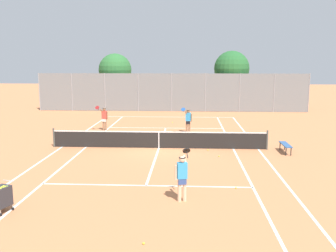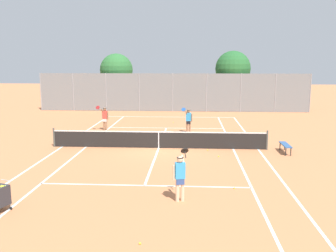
{
  "view_description": "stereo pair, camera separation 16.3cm",
  "coord_description": "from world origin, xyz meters",
  "px_view_note": "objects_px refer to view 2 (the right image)",
  "views": [
    {
      "loc": [
        1.61,
        -20.3,
        4.78
      ],
      "look_at": [
        0.43,
        1.5,
        1.0
      ],
      "focal_mm": 40.0,
      "sensor_mm": 36.0,
      "label": 1
    },
    {
      "loc": [
        1.78,
        -20.29,
        4.78
      ],
      "look_at": [
        0.43,
        1.5,
        1.0
      ],
      "focal_mm": 40.0,
      "sensor_mm": 36.0,
      "label": 2
    }
  ],
  "objects_px": {
    "courtside_bench": "(285,145)",
    "loose_tennis_ball_0": "(128,140)",
    "player_far_left": "(105,117)",
    "loose_tennis_ball_3": "(219,156)",
    "loose_tennis_ball_4": "(208,150)",
    "loose_tennis_ball_1": "(234,188)",
    "loose_tennis_ball_5": "(140,243)",
    "tennis_net": "(159,139)",
    "player_near_side": "(180,175)",
    "player_far_right": "(188,119)",
    "loose_tennis_ball_2": "(173,122)",
    "tree_behind_left": "(117,71)",
    "tree_behind_right": "(232,70)"
  },
  "relations": [
    {
      "from": "loose_tennis_ball_3",
      "to": "loose_tennis_ball_5",
      "type": "relative_size",
      "value": 1.0
    },
    {
      "from": "loose_tennis_ball_5",
      "to": "tennis_net",
      "type": "bearing_deg",
      "value": 92.4
    },
    {
      "from": "player_near_side",
      "to": "tree_behind_right",
      "type": "xyz_separation_m",
      "value": [
        4.38,
        25.5,
        3.02
      ]
    },
    {
      "from": "player_near_side",
      "to": "loose_tennis_ball_5",
      "type": "bearing_deg",
      "value": -106.74
    },
    {
      "from": "player_near_side",
      "to": "courtside_bench",
      "type": "xyz_separation_m",
      "value": [
        5.36,
        7.29,
        -0.52
      ]
    },
    {
      "from": "loose_tennis_ball_3",
      "to": "tree_behind_right",
      "type": "height_order",
      "value": "tree_behind_right"
    },
    {
      "from": "player_far_right",
      "to": "courtside_bench",
      "type": "height_order",
      "value": "player_far_right"
    },
    {
      "from": "loose_tennis_ball_0",
      "to": "loose_tennis_ball_1",
      "type": "xyz_separation_m",
      "value": [
        5.51,
        -8.34,
        0.0
      ]
    },
    {
      "from": "player_far_right",
      "to": "tree_behind_left",
      "type": "xyz_separation_m",
      "value": [
        -7.52,
        13.97,
        2.9
      ]
    },
    {
      "from": "loose_tennis_ball_2",
      "to": "tree_behind_left",
      "type": "distance_m",
      "value": 12.21
    },
    {
      "from": "player_far_right",
      "to": "loose_tennis_ball_3",
      "type": "height_order",
      "value": "player_far_right"
    },
    {
      "from": "tennis_net",
      "to": "loose_tennis_ball_4",
      "type": "relative_size",
      "value": 181.82
    },
    {
      "from": "loose_tennis_ball_2",
      "to": "loose_tennis_ball_4",
      "type": "relative_size",
      "value": 1.0
    },
    {
      "from": "player_far_right",
      "to": "loose_tennis_ball_4",
      "type": "bearing_deg",
      "value": -77.79
    },
    {
      "from": "player_near_side",
      "to": "player_far_right",
      "type": "bearing_deg",
      "value": 89.13
    },
    {
      "from": "loose_tennis_ball_1",
      "to": "loose_tennis_ball_5",
      "type": "height_order",
      "value": "same"
    },
    {
      "from": "loose_tennis_ball_1",
      "to": "loose_tennis_ball_2",
      "type": "xyz_separation_m",
      "value": [
        -3.07,
        15.41,
        0.0
      ]
    },
    {
      "from": "loose_tennis_ball_0",
      "to": "loose_tennis_ball_5",
      "type": "relative_size",
      "value": 1.0
    },
    {
      "from": "loose_tennis_ball_0",
      "to": "courtside_bench",
      "type": "xyz_separation_m",
      "value": [
        8.83,
        -2.42,
        0.38
      ]
    },
    {
      "from": "loose_tennis_ball_5",
      "to": "loose_tennis_ball_1",
      "type": "bearing_deg",
      "value": 56.77
    },
    {
      "from": "player_far_right",
      "to": "tree_behind_left",
      "type": "relative_size",
      "value": 0.32
    },
    {
      "from": "tennis_net",
      "to": "player_far_left",
      "type": "bearing_deg",
      "value": 128.87
    },
    {
      "from": "loose_tennis_ball_2",
      "to": "player_near_side",
      "type": "bearing_deg",
      "value": -86.45
    },
    {
      "from": "loose_tennis_ball_3",
      "to": "tree_behind_right",
      "type": "bearing_deg",
      "value": 82.32
    },
    {
      "from": "player_far_left",
      "to": "courtside_bench",
      "type": "height_order",
      "value": "player_far_left"
    },
    {
      "from": "loose_tennis_ball_0",
      "to": "tree_behind_left",
      "type": "relative_size",
      "value": 0.01
    },
    {
      "from": "loose_tennis_ball_0",
      "to": "tree_behind_right",
      "type": "distance_m",
      "value": 18.06
    },
    {
      "from": "courtside_bench",
      "to": "loose_tennis_ball_0",
      "type": "bearing_deg",
      "value": 164.67
    },
    {
      "from": "loose_tennis_ball_2",
      "to": "loose_tennis_ball_5",
      "type": "height_order",
      "value": "same"
    },
    {
      "from": "player_far_right",
      "to": "loose_tennis_ball_5",
      "type": "height_order",
      "value": "player_far_right"
    },
    {
      "from": "player_far_right",
      "to": "player_near_side",
      "type": "bearing_deg",
      "value": -90.87
    },
    {
      "from": "player_far_right",
      "to": "loose_tennis_ball_1",
      "type": "distance_m",
      "value": 11.37
    },
    {
      "from": "tennis_net",
      "to": "loose_tennis_ball_1",
      "type": "relative_size",
      "value": 181.82
    },
    {
      "from": "courtside_bench",
      "to": "player_far_right",
      "type": "bearing_deg",
      "value": 134.45
    },
    {
      "from": "tennis_net",
      "to": "loose_tennis_ball_2",
      "type": "distance_m",
      "value": 8.85
    },
    {
      "from": "loose_tennis_ball_1",
      "to": "tree_behind_left",
      "type": "bearing_deg",
      "value": 110.41
    },
    {
      "from": "player_near_side",
      "to": "player_far_right",
      "type": "relative_size",
      "value": 1.0
    },
    {
      "from": "player_far_left",
      "to": "loose_tennis_ball_3",
      "type": "bearing_deg",
      "value": -43.33
    },
    {
      "from": "player_far_right",
      "to": "loose_tennis_ball_1",
      "type": "bearing_deg",
      "value": -80.67
    },
    {
      "from": "loose_tennis_ball_4",
      "to": "courtside_bench",
      "type": "height_order",
      "value": "courtside_bench"
    },
    {
      "from": "tennis_net",
      "to": "loose_tennis_ball_1",
      "type": "distance_m",
      "value": 7.44
    },
    {
      "from": "tennis_net",
      "to": "loose_tennis_ball_3",
      "type": "height_order",
      "value": "tennis_net"
    },
    {
      "from": "player_far_right",
      "to": "loose_tennis_ball_4",
      "type": "height_order",
      "value": "player_far_right"
    },
    {
      "from": "loose_tennis_ball_0",
      "to": "courtside_bench",
      "type": "relative_size",
      "value": 0.04
    },
    {
      "from": "tennis_net",
      "to": "courtside_bench",
      "type": "bearing_deg",
      "value": -5.55
    },
    {
      "from": "loose_tennis_ball_1",
      "to": "loose_tennis_ball_4",
      "type": "height_order",
      "value": "same"
    },
    {
      "from": "loose_tennis_ball_5",
      "to": "tree_behind_left",
      "type": "height_order",
      "value": "tree_behind_left"
    },
    {
      "from": "tennis_net",
      "to": "loose_tennis_ball_5",
      "type": "relative_size",
      "value": 181.82
    },
    {
      "from": "player_near_side",
      "to": "player_far_left",
      "type": "bearing_deg",
      "value": 113.2
    },
    {
      "from": "player_far_left",
      "to": "loose_tennis_ball_4",
      "type": "bearing_deg",
      "value": -39.3
    }
  ]
}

